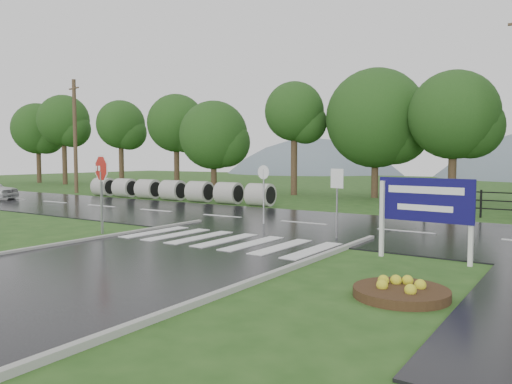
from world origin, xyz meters
The scene contains 12 objects.
ground centered at (0.00, 0.00, 0.00)m, with size 120.00×120.00×0.00m, color #264D19.
main_road centered at (0.00, 10.00, 0.00)m, with size 90.00×8.00×0.04m, color black.
crosswalk centered at (0.00, 5.00, 0.06)m, with size 6.50×2.80×0.02m.
curb_right centered at (3.55, -4.00, 0.00)m, with size 0.15×24.00×0.12m, color #A3A39B.
treeline centered at (1.00, 24.00, 0.00)m, with size 83.20×5.20×10.00m.
culvert_pipes centered at (-11.60, 15.00, 0.60)m, with size 13.90×1.20×1.20m.
stop_sign centered at (-4.49, 4.00, 1.98)m, with size 1.24×0.32×2.86m.
estate_billboard centered at (5.82, 5.56, 1.44)m, with size 2.38×0.25×2.09m.
flower_bed centered at (6.38, 2.03, 0.13)m, with size 1.77×1.77×0.35m.
reg_sign_small centered at (2.65, 7.30, 1.58)m, with size 0.49×0.15×2.24m.
reg_sign_round centered at (-1.12, 8.86, 1.44)m, with size 0.53×0.09×2.29m.
utility_pole_west centered at (-21.51, 15.50, 4.11)m, with size 1.43×0.37×8.09m.
Camera 1 is at (9.21, -7.05, 2.62)m, focal length 35.00 mm.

